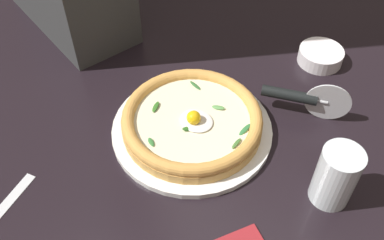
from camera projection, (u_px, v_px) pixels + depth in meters
name	position (u px, v px, depth m)	size (l,w,h in m)	color
ground_plane	(216.00, 132.00, 0.85)	(2.40, 2.40, 0.03)	black
pizza_plate	(192.00, 129.00, 0.83)	(0.31, 0.31, 0.01)	white
pizza	(192.00, 120.00, 0.81)	(0.26, 0.26, 0.05)	#D9A251
side_bowl	(320.00, 56.00, 0.96)	(0.10, 0.10, 0.03)	white
pizza_cutter	(301.00, 97.00, 0.83)	(0.16, 0.08, 0.09)	silver
drinking_glass	(335.00, 179.00, 0.70)	(0.07, 0.07, 0.11)	silver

